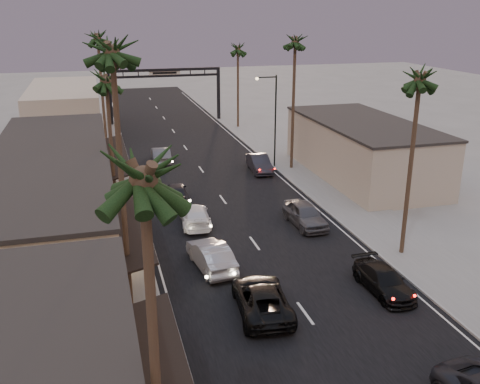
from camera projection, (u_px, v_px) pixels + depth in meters
ground at (215, 188)px, 46.63m from camera, size 200.00×200.00×0.00m
road at (203, 172)px, 51.19m from camera, size 14.00×120.00×0.02m
sidewalk_left at (99, 160)px, 55.17m from camera, size 5.00×92.00×0.12m
sidewalk_right at (274, 148)px, 59.93m from camera, size 5.00×92.00×0.12m
storefront_mid at (42, 238)px, 29.71m from camera, size 8.00×14.00×5.50m
storefront_far at (57, 166)px, 44.38m from camera, size 8.00×16.00×5.00m
storefront_dist at (65, 111)px, 65.20m from camera, size 8.00×20.00×6.00m
building_right at (362, 150)px, 49.32m from camera, size 8.00×18.00×5.00m
arch at (165, 82)px, 72.19m from camera, size 15.20×0.40×7.27m
streetlight_right at (273, 114)px, 51.19m from camera, size 2.13×0.30×9.00m
streetlight_left at (118, 99)px, 59.58m from camera, size 2.13×0.30×9.00m
palm_la at (142, 162)px, 12.48m from camera, size 3.20×3.20×13.20m
palm_lb at (111, 43)px, 23.71m from camera, size 3.20×3.20×15.20m
palm_lc at (106, 75)px, 37.43m from camera, size 3.20×3.20×12.20m
palm_ld at (97, 34)px, 54.13m from camera, size 3.20×3.20×14.20m
palm_ra at (421, 72)px, 30.48m from camera, size 3.20×3.20×13.20m
palm_rb at (295, 37)px, 48.40m from camera, size 3.20×3.20×14.20m
palm_rc at (238, 46)px, 67.28m from camera, size 3.20×3.20×12.20m
palm_far at (97, 34)px, 75.50m from camera, size 3.20×3.20×13.20m
oncoming_pickup at (262, 298)px, 27.41m from camera, size 3.09×5.75×1.53m
oncoming_silver at (211, 256)px, 32.05m from camera, size 2.31×5.14×1.64m
oncoming_white at (195, 215)px, 38.58m from camera, size 2.41×5.08×1.43m
oncoming_dgrey at (176, 192)px, 43.46m from camera, size 2.18×4.58×1.51m
oncoming_grey_far at (161, 155)px, 54.05m from camera, size 1.97×5.06×1.64m
curbside_black at (384, 281)px, 29.39m from camera, size 2.02×4.72×1.36m
curbside_grey at (305, 214)px, 38.43m from camera, size 2.15×4.98×1.67m
curbside_far at (259, 163)px, 51.22m from camera, size 2.02×4.96×1.60m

